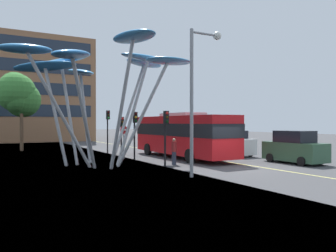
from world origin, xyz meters
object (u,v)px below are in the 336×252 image
object	(u,v)px
car_parked_far	(192,140)
traffic_light_opposite	(108,122)
traffic_light_kerb_far	(135,125)
pedestrian	(174,151)
street_lamp	(199,82)
no_entry_sign	(124,137)
leaf_sculpture	(95,66)
car_parked_near	(294,148)
red_bus	(182,133)
traffic_light_island_mid	(122,128)
car_parked_mid	(231,144)
traffic_light_kerb_near	(166,126)

from	to	relation	value
car_parked_far	traffic_light_opposite	bearing A→B (deg)	174.76
traffic_light_kerb_far	pedestrian	distance (m)	4.48
street_lamp	no_entry_sign	xyz separation A→B (m)	(-0.16, 9.78, -3.16)
car_parked_far	pedestrian	size ratio (longest dim) A/B	2.24
leaf_sculpture	street_lamp	xyz separation A→B (m)	(3.39, -6.60, -1.46)
leaf_sculpture	traffic_light_opposite	world-z (taller)	leaf_sculpture
traffic_light_kerb_far	car_parked_near	size ratio (longest dim) A/B	0.83
red_bus	street_lamp	size ratio (longest dim) A/B	1.52
leaf_sculpture	street_lamp	world-z (taller)	leaf_sculpture
traffic_light_island_mid	car_parked_near	world-z (taller)	traffic_light_island_mid
traffic_light_island_mid	car_parked_far	bearing A→B (deg)	16.78
traffic_light_opposite	pedestrian	size ratio (longest dim) A/B	2.21
red_bus	car_parked_mid	distance (m)	4.62
car_parked_far	street_lamp	xyz separation A→B (m)	(-8.85, -14.22, 3.83)
red_bus	traffic_light_island_mid	size ratio (longest dim) A/B	3.56
traffic_light_opposite	no_entry_sign	xyz separation A→B (m)	(-0.57, -5.22, -1.10)
red_bus	traffic_light_opposite	size ratio (longest dim) A/B	2.98
street_lamp	red_bus	bearing A→B (deg)	63.65
car_parked_mid	leaf_sculpture	bearing A→B (deg)	-174.02
traffic_light_island_mid	pedestrian	bearing A→B (deg)	-82.19
car_parked_far	street_lamp	distance (m)	17.18
red_bus	leaf_sculpture	distance (m)	8.85
leaf_sculpture	traffic_light_kerb_near	world-z (taller)	leaf_sculpture
traffic_light_island_mid	pedestrian	xyz separation A→B (m)	(0.94, -6.84, -1.46)
traffic_light_kerb_near	traffic_light_kerb_far	size ratio (longest dim) A/B	0.98
traffic_light_kerb_near	car_parked_far	bearing A→B (deg)	49.93
no_entry_sign	leaf_sculpture	bearing A→B (deg)	-135.44
red_bus	leaf_sculpture	xyz separation A→B (m)	(-7.50, -1.71, 4.38)
red_bus	street_lamp	distance (m)	9.72
car_parked_near	car_parked_mid	world-z (taller)	car_parked_near
leaf_sculpture	pedestrian	xyz separation A→B (m)	(4.74, -1.77, -5.42)
car_parked_near	street_lamp	size ratio (longest dim) A/B	0.57
traffic_light_opposite	street_lamp	size ratio (longest dim) A/B	0.51
traffic_light_kerb_near	car_parked_near	size ratio (longest dim) A/B	0.81
red_bus	traffic_light_kerb_near	distance (m)	5.70
traffic_light_island_mid	car_parked_mid	distance (m)	9.15
traffic_light_opposite	street_lamp	distance (m)	15.14
car_parked_near	traffic_light_kerb_near	bearing A→B (deg)	163.55
leaf_sculpture	no_entry_sign	bearing A→B (deg)	44.56
traffic_light_kerb_far	no_entry_sign	xyz separation A→B (m)	(-0.51, 0.92, -0.90)
traffic_light_opposite	car_parked_far	bearing A→B (deg)	-5.24
leaf_sculpture	no_entry_sign	distance (m)	6.47
traffic_light_kerb_near	no_entry_sign	size ratio (longest dim) A/B	1.39
traffic_light_island_mid	pedestrian	size ratio (longest dim) A/B	1.85
car_parked_near	street_lamp	xyz separation A→B (m)	(-8.87, -1.57, 3.81)
pedestrian	no_entry_sign	distance (m)	5.23
traffic_light_kerb_near	street_lamp	distance (m)	4.71
traffic_light_kerb_far	car_parked_near	bearing A→B (deg)	-40.55
traffic_light_opposite	car_parked_mid	bearing A→B (deg)	-40.96
red_bus	car_parked_far	bearing A→B (deg)	51.31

